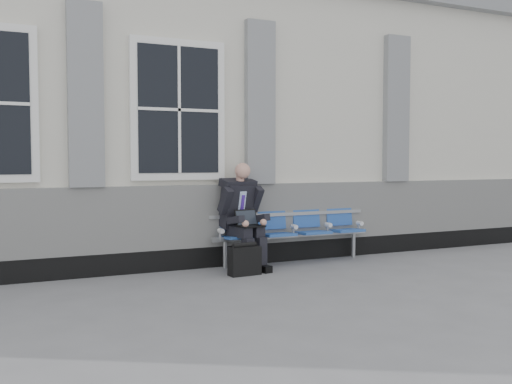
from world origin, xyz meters
name	(u,v)px	position (x,y,z in m)	size (l,w,h in m)	color
ground	(187,294)	(0.00, 0.00, 0.00)	(70.00, 70.00, 0.00)	slate
station_building	(122,120)	(-0.02, 3.47, 2.22)	(14.40, 4.40, 4.49)	beige
bench	(292,226)	(2.08, 1.32, 0.55)	(2.60, 0.47, 0.91)	#9EA0A3
businessman	(242,212)	(1.20, 1.18, 0.81)	(0.66, 0.89, 1.51)	black
briefcase	(245,260)	(1.04, 0.73, 0.20)	(0.45, 0.22, 0.44)	black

